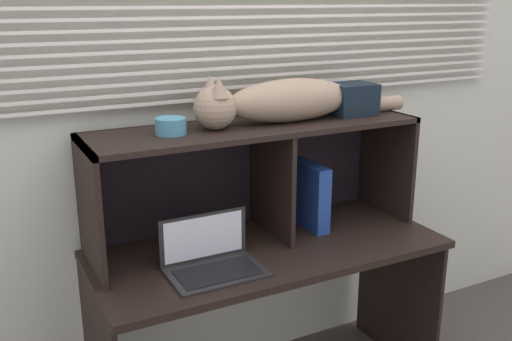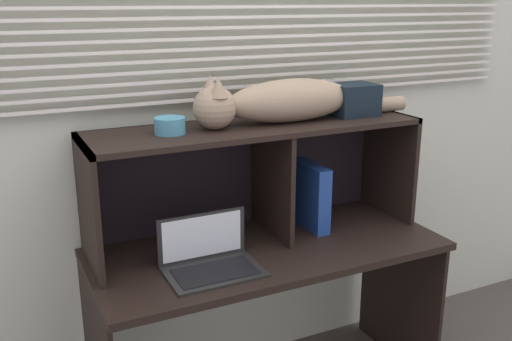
{
  "view_description": "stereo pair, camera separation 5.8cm",
  "coord_description": "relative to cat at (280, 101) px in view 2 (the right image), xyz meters",
  "views": [
    {
      "loc": [
        -1.03,
        -1.69,
        1.69
      ],
      "look_at": [
        0.0,
        0.31,
        1.02
      ],
      "focal_mm": 40.5,
      "sensor_mm": 36.0,
      "label": 1
    },
    {
      "loc": [
        -0.98,
        -1.72,
        1.69
      ],
      "look_at": [
        0.0,
        0.31,
        1.02
      ],
      "focal_mm": 40.5,
      "sensor_mm": 36.0,
      "label": 2
    }
  ],
  "objects": [
    {
      "name": "back_panel_with_blinds",
      "position": [
        -0.11,
        0.24,
        -0.03
      ],
      "size": [
        4.4,
        0.08,
        2.5
      ],
      "color": "beige",
      "rests_on": "ground"
    },
    {
      "name": "desk",
      "position": [
        -0.11,
        -0.11,
        -0.71
      ],
      "size": [
        1.42,
        0.63,
        0.73
      ],
      "color": "black",
      "rests_on": "ground"
    },
    {
      "name": "hutch_shelf_unit",
      "position": [
        -0.1,
        0.04,
        -0.23
      ],
      "size": [
        1.37,
        0.38,
        0.48
      ],
      "color": "black",
      "rests_on": "desk"
    },
    {
      "name": "cat",
      "position": [
        0.0,
        0.0,
        0.0
      ],
      "size": [
        0.98,
        0.19,
        0.2
      ],
      "color": "gray",
      "rests_on": "hutch_shelf_unit"
    },
    {
      "name": "laptop",
      "position": [
        -0.39,
        -0.2,
        -0.53
      ],
      "size": [
        0.35,
        0.24,
        0.19
      ],
      "color": "black",
      "rests_on": "desk"
    },
    {
      "name": "binder_upright",
      "position": [
        0.15,
        0.0,
        -0.42
      ],
      "size": [
        0.06,
        0.25,
        0.29
      ],
      "primitive_type": "cube",
      "color": "#204499",
      "rests_on": "desk"
    },
    {
      "name": "book_stack",
      "position": [
        -0.41,
        -0.0,
        -0.55
      ],
      "size": [
        0.16,
        0.21,
        0.03
      ],
      "color": "brown",
      "rests_on": "desk"
    },
    {
      "name": "small_basket",
      "position": [
        -0.46,
        0.0,
        -0.06
      ],
      "size": [
        0.12,
        0.12,
        0.06
      ],
      "primitive_type": "cylinder",
      "color": "teal",
      "rests_on": "hutch_shelf_unit"
    },
    {
      "name": "storage_box",
      "position": [
        0.35,
        0.0,
        -0.02
      ],
      "size": [
        0.19,
        0.16,
        0.13
      ],
      "primitive_type": "cube",
      "color": "black",
      "rests_on": "hutch_shelf_unit"
    }
  ]
}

